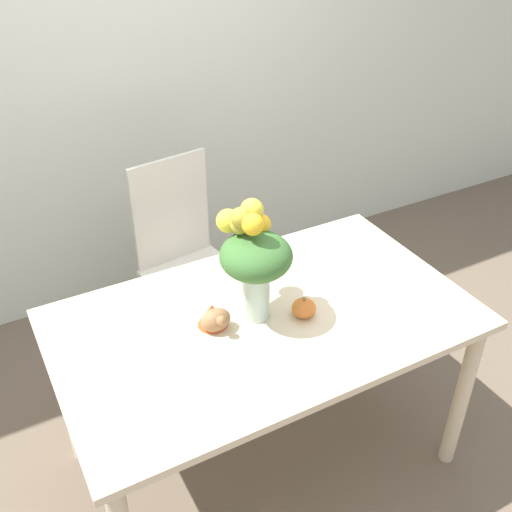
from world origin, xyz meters
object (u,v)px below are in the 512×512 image
at_px(turkey_figurine, 214,317).
at_px(pumpkin, 304,308).
at_px(flower_vase, 254,257).
at_px(dining_chair_near_window, 187,260).

bearing_deg(turkey_figurine, pumpkin, -17.64).
relative_size(flower_vase, dining_chair_near_window, 0.43).
bearing_deg(dining_chair_near_window, flower_vase, -102.16).
relative_size(turkey_figurine, dining_chair_near_window, 0.14).
bearing_deg(dining_chair_near_window, turkey_figurine, -112.95).
relative_size(flower_vase, turkey_figurine, 2.99).
bearing_deg(turkey_figurine, dining_chair_near_window, 74.88).
xyz_separation_m(turkey_figurine, dining_chair_near_window, (0.22, 0.80, -0.31)).
distance_m(flower_vase, turkey_figurine, 0.25).
height_order(pumpkin, dining_chair_near_window, dining_chair_near_window).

